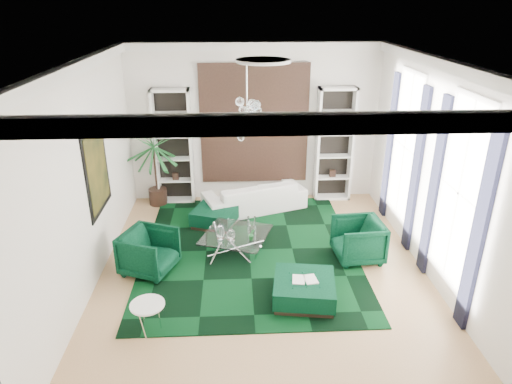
{
  "coord_description": "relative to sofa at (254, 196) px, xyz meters",
  "views": [
    {
      "loc": [
        -0.5,
        -7.25,
        4.7
      ],
      "look_at": [
        -0.11,
        0.5,
        1.39
      ],
      "focal_mm": 32.0,
      "sensor_mm": 36.0,
      "label": 1
    }
  ],
  "objects": [
    {
      "name": "floor",
      "position": [
        0.04,
        -2.7,
        -0.36
      ],
      "size": [
        6.0,
        7.0,
        0.02
      ],
      "primitive_type": "cube",
      "color": "tan",
      "rests_on": "ground"
    },
    {
      "name": "ceiling",
      "position": [
        0.04,
        -2.7,
        3.46
      ],
      "size": [
        6.0,
        7.0,
        0.02
      ],
      "primitive_type": "cube",
      "color": "white",
      "rests_on": "ground"
    },
    {
      "name": "wall_back",
      "position": [
        0.04,
        0.81,
        1.55
      ],
      "size": [
        6.0,
        0.02,
        3.8
      ],
      "primitive_type": "cube",
      "color": "white",
      "rests_on": "ground"
    },
    {
      "name": "wall_front",
      "position": [
        0.04,
        -6.21,
        1.55
      ],
      "size": [
        6.0,
        0.02,
        3.8
      ],
      "primitive_type": "cube",
      "color": "white",
      "rests_on": "ground"
    },
    {
      "name": "wall_left",
      "position": [
        -2.97,
        -2.7,
        1.55
      ],
      "size": [
        0.02,
        7.0,
        3.8
      ],
      "primitive_type": "cube",
      "color": "white",
      "rests_on": "ground"
    },
    {
      "name": "wall_right",
      "position": [
        3.05,
        -2.7,
        1.55
      ],
      "size": [
        0.02,
        7.0,
        3.8
      ],
      "primitive_type": "cube",
      "color": "white",
      "rests_on": "ground"
    },
    {
      "name": "crown_molding",
      "position": [
        0.04,
        -2.7,
        3.35
      ],
      "size": [
        6.0,
        7.0,
        0.18
      ],
      "primitive_type": null,
      "color": "white",
      "rests_on": "ceiling"
    },
    {
      "name": "ceiling_medallion",
      "position": [
        0.04,
        -2.4,
        3.42
      ],
      "size": [
        0.9,
        0.9,
        0.05
      ],
      "primitive_type": "cylinder",
      "color": "white",
      "rests_on": "ceiling"
    },
    {
      "name": "tapestry",
      "position": [
        0.04,
        0.76,
        1.55
      ],
      "size": [
        2.5,
        0.06,
        2.8
      ],
      "primitive_type": "cube",
      "color": "black",
      "rests_on": "wall_back"
    },
    {
      "name": "shelving_left",
      "position": [
        -1.91,
        0.61,
        1.05
      ],
      "size": [
        0.9,
        0.38,
        2.8
      ],
      "primitive_type": null,
      "color": "white",
      "rests_on": "floor"
    },
    {
      "name": "shelving_right",
      "position": [
        1.99,
        0.61,
        1.05
      ],
      "size": [
        0.9,
        0.38,
        2.8
      ],
      "primitive_type": null,
      "color": "white",
      "rests_on": "floor"
    },
    {
      "name": "painting",
      "position": [
        -2.93,
        -2.1,
        1.5
      ],
      "size": [
        0.04,
        1.3,
        1.6
      ],
      "primitive_type": "cube",
      "color": "black",
      "rests_on": "wall_left"
    },
    {
      "name": "window_near",
      "position": [
        3.03,
        -3.6,
        1.55
      ],
      "size": [
        0.03,
        1.1,
        2.9
      ],
      "primitive_type": "cube",
      "color": "white",
      "rests_on": "wall_right"
    },
    {
      "name": "curtain_near_a",
      "position": [
        2.99,
        -4.38,
        1.3
      ],
      "size": [
        0.07,
        0.3,
        3.25
      ],
      "primitive_type": "cube",
      "color": "black",
      "rests_on": "floor"
    },
    {
      "name": "curtain_near_b",
      "position": [
        2.99,
        -2.82,
        1.3
      ],
      "size": [
        0.07,
        0.3,
        3.25
      ],
      "primitive_type": "cube",
      "color": "black",
      "rests_on": "floor"
    },
    {
      "name": "window_far",
      "position": [
        3.03,
        -1.2,
        1.55
      ],
      "size": [
        0.03,
        1.1,
        2.9
      ],
      "primitive_type": "cube",
      "color": "white",
      "rests_on": "wall_right"
    },
    {
      "name": "curtain_far_a",
      "position": [
        2.99,
        -1.98,
        1.3
      ],
      "size": [
        0.07,
        0.3,
        3.25
      ],
      "primitive_type": "cube",
      "color": "black",
      "rests_on": "floor"
    },
    {
      "name": "curtain_far_b",
      "position": [
        2.99,
        -0.42,
        1.3
      ],
      "size": [
        0.07,
        0.3,
        3.25
      ],
      "primitive_type": "cube",
      "color": "black",
      "rests_on": "floor"
    },
    {
      "name": "rug",
      "position": [
        -0.19,
        -1.95,
        -0.34
      ],
      "size": [
        4.2,
        5.0,
        0.02
      ],
      "primitive_type": "cube",
      "color": "black",
      "rests_on": "floor"
    },
    {
      "name": "sofa",
      "position": [
        0.0,
        0.0,
        0.0
      ],
      "size": [
        2.57,
        1.69,
        0.7
      ],
      "primitive_type": "imported",
      "rotation": [
        0.0,
        0.0,
        3.49
      ],
      "color": "white",
      "rests_on": "floor"
    },
    {
      "name": "armchair_left",
      "position": [
        -2.06,
        -2.6,
        0.06
      ],
      "size": [
        1.15,
        1.14,
        0.81
      ],
      "primitive_type": "imported",
      "rotation": [
        0.0,
        0.0,
        1.19
      ],
      "color": "black",
      "rests_on": "floor"
    },
    {
      "name": "armchair_right",
      "position": [
        1.89,
        -2.35,
        0.06
      ],
      "size": [
        0.96,
        0.93,
        0.81
      ],
      "primitive_type": "imported",
      "rotation": [
        0.0,
        0.0,
        -1.5
      ],
      "color": "black",
      "rests_on": "floor"
    },
    {
      "name": "coffee_table",
      "position": [
        -0.46,
        -2.0,
        -0.14
      ],
      "size": [
        1.53,
        1.53,
        0.41
      ],
      "primitive_type": null,
      "rotation": [
        0.0,
        0.0,
        -0.34
      ],
      "color": "white",
      "rests_on": "floor"
    },
    {
      "name": "ottoman_side",
      "position": [
        -0.9,
        -0.76,
        -0.15
      ],
      "size": [
        1.15,
        1.15,
        0.4
      ],
      "primitive_type": "cube",
      "rotation": [
        0.0,
        0.0,
        -0.35
      ],
      "color": "black",
      "rests_on": "floor"
    },
    {
      "name": "ottoman_front",
      "position": [
        0.66,
        -3.63,
        -0.15
      ],
      "size": [
        1.14,
        1.14,
        0.4
      ],
      "primitive_type": "cube",
      "rotation": [
        0.0,
        0.0,
        -0.15
      ],
      "color": "black",
      "rests_on": "floor"
    },
    {
      "name": "book",
      "position": [
        0.66,
        -3.63,
        0.07
      ],
      "size": [
        0.42,
        0.28,
        0.03
      ],
      "primitive_type": "cube",
      "color": "white",
      "rests_on": "ottoman_front"
    },
    {
      "name": "side_table",
      "position": [
        -1.8,
        -4.3,
        -0.1
      ],
      "size": [
        0.53,
        0.53,
        0.5
      ],
      "primitive_type": "cylinder",
      "rotation": [
        0.0,
        0.0,
        0.03
      ],
      "color": "white",
      "rests_on": "floor"
    },
    {
      "name": "palm",
      "position": [
        -2.36,
        0.45,
        0.85
      ],
      "size": [
        1.95,
        1.95,
        2.4
      ],
      "primitive_type": null,
      "rotation": [
        0.0,
        0.0,
        -0.38
      ],
      "color": "#1D622B",
      "rests_on": "floor"
    },
    {
      "name": "chandelier",
      "position": [
        -0.24,
        -2.61,
        2.5
      ],
      "size": [
        0.88,
        0.88,
        0.72
      ],
      "primitive_type": null,
      "rotation": [
        0.0,
        0.0,
        -0.1
      ],
      "color": "white",
      "rests_on": "ceiling"
    },
    {
      "name": "table_plant",
      "position": [
        -0.16,
        -2.25,
        0.18
      ],
      "size": [
        0.16,
        0.14,
        0.24
      ],
      "primitive_type": "imported",
      "rotation": [
        0.0,
        0.0,
        0.26
      ],
      "color": "#1D622B",
      "rests_on": "coffee_table"
    }
  ]
}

